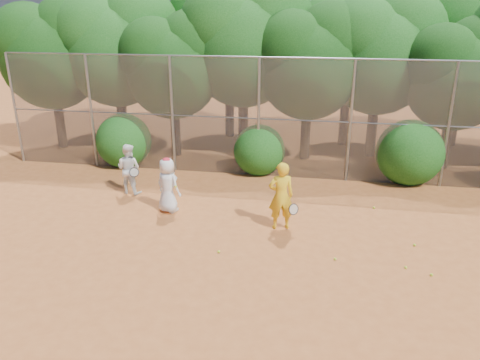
# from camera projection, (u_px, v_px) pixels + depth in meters

# --- Properties ---
(ground) EXTENTS (80.00, 80.00, 0.00)m
(ground) POSITION_uv_depth(u_px,v_px,m) (264.00, 266.00, 10.60)
(ground) COLOR #A15324
(ground) RESTS_ON ground
(fence_back) EXTENTS (20.05, 0.09, 4.03)m
(fence_back) POSITION_uv_depth(u_px,v_px,m) (285.00, 118.00, 15.43)
(fence_back) COLOR gray
(fence_back) RESTS_ON ground
(tree_0) EXTENTS (4.38, 3.81, 6.00)m
(tree_0) POSITION_uv_depth(u_px,v_px,m) (52.00, 50.00, 18.20)
(tree_0) COLOR black
(tree_0) RESTS_ON ground
(tree_1) EXTENTS (4.64, 4.03, 6.35)m
(tree_1) POSITION_uv_depth(u_px,v_px,m) (117.00, 43.00, 18.16)
(tree_1) COLOR black
(tree_1) RESTS_ON ground
(tree_2) EXTENTS (3.99, 3.47, 5.47)m
(tree_2) POSITION_uv_depth(u_px,v_px,m) (174.00, 62.00, 17.30)
(tree_2) COLOR black
(tree_2) RESTS_ON ground
(tree_3) EXTENTS (4.89, 4.26, 6.70)m
(tree_3) POSITION_uv_depth(u_px,v_px,m) (245.00, 38.00, 17.53)
(tree_3) COLOR black
(tree_3) RESTS_ON ground
(tree_4) EXTENTS (4.19, 3.64, 5.73)m
(tree_4) POSITION_uv_depth(u_px,v_px,m) (311.00, 58.00, 16.78)
(tree_4) COLOR black
(tree_4) RESTS_ON ground
(tree_5) EXTENTS (4.51, 3.92, 6.17)m
(tree_5) POSITION_uv_depth(u_px,v_px,m) (381.00, 49.00, 17.01)
(tree_5) COLOR black
(tree_5) RESTS_ON ground
(tree_6) EXTENTS (3.86, 3.36, 5.29)m
(tree_6) POSITION_uv_depth(u_px,v_px,m) (458.00, 71.00, 15.87)
(tree_6) COLOR black
(tree_6) RESTS_ON ground
(tree_9) EXTENTS (4.83, 4.20, 6.62)m
(tree_9) POSITION_uv_depth(u_px,v_px,m) (117.00, 35.00, 20.39)
(tree_9) COLOR black
(tree_9) RESTS_ON ground
(tree_10) EXTENTS (5.15, 4.48, 7.06)m
(tree_10) POSITION_uv_depth(u_px,v_px,m) (231.00, 29.00, 19.65)
(tree_10) COLOR black
(tree_10) RESTS_ON ground
(tree_11) EXTENTS (4.64, 4.03, 6.35)m
(tree_11) POSITION_uv_depth(u_px,v_px,m) (352.00, 42.00, 18.61)
(tree_11) COLOR black
(tree_11) RESTS_ON ground
(tree_12) EXTENTS (5.02, 4.37, 6.88)m
(tree_12) POSITION_uv_depth(u_px,v_px,m) (469.00, 34.00, 18.30)
(tree_12) COLOR black
(tree_12) RESTS_ON ground
(bush_0) EXTENTS (2.00, 2.00, 2.00)m
(bush_0) POSITION_uv_depth(u_px,v_px,m) (124.00, 138.00, 17.05)
(bush_0) COLOR #144A12
(bush_0) RESTS_ON ground
(bush_1) EXTENTS (1.80, 1.80, 1.80)m
(bush_1) POSITION_uv_depth(u_px,v_px,m) (259.00, 148.00, 16.26)
(bush_1) COLOR #144A12
(bush_1) RESTS_ON ground
(bush_2) EXTENTS (2.20, 2.20, 2.20)m
(bush_2) POSITION_uv_depth(u_px,v_px,m) (410.00, 150.00, 15.36)
(bush_2) COLOR #144A12
(bush_2) RESTS_ON ground
(player_yellow) EXTENTS (0.88, 0.64, 1.83)m
(player_yellow) POSITION_uv_depth(u_px,v_px,m) (281.00, 196.00, 12.11)
(player_yellow) COLOR yellow
(player_yellow) RESTS_ON ground
(player_teen) EXTENTS (0.91, 0.77, 1.61)m
(player_teen) POSITION_uv_depth(u_px,v_px,m) (168.00, 185.00, 13.16)
(player_teen) COLOR silver
(player_teen) RESTS_ON ground
(player_white) EXTENTS (0.89, 0.77, 1.58)m
(player_white) POSITION_uv_depth(u_px,v_px,m) (129.00, 169.00, 14.50)
(player_white) COLOR white
(player_white) RESTS_ON ground
(ball_0) EXTENTS (0.07, 0.07, 0.07)m
(ball_0) POSITION_uv_depth(u_px,v_px,m) (432.00, 275.00, 10.19)
(ball_0) COLOR #B8DB27
(ball_0) RESTS_ON ground
(ball_1) EXTENTS (0.07, 0.07, 0.07)m
(ball_1) POSITION_uv_depth(u_px,v_px,m) (415.00, 245.00, 11.46)
(ball_1) COLOR #B8DB27
(ball_1) RESTS_ON ground
(ball_2) EXTENTS (0.07, 0.07, 0.07)m
(ball_2) POSITION_uv_depth(u_px,v_px,m) (335.00, 259.00, 10.83)
(ball_2) COLOR #B8DB27
(ball_2) RESTS_ON ground
(ball_3) EXTENTS (0.07, 0.07, 0.07)m
(ball_3) POSITION_uv_depth(u_px,v_px,m) (406.00, 267.00, 10.48)
(ball_3) COLOR #B8DB27
(ball_3) RESTS_ON ground
(ball_4) EXTENTS (0.07, 0.07, 0.07)m
(ball_4) POSITION_uv_depth(u_px,v_px,m) (219.00, 252.00, 11.15)
(ball_4) COLOR #B8DB27
(ball_4) RESTS_ON ground
(ball_5) EXTENTS (0.07, 0.07, 0.07)m
(ball_5) POSITION_uv_depth(u_px,v_px,m) (374.00, 208.00, 13.58)
(ball_5) COLOR #B8DB27
(ball_5) RESTS_ON ground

